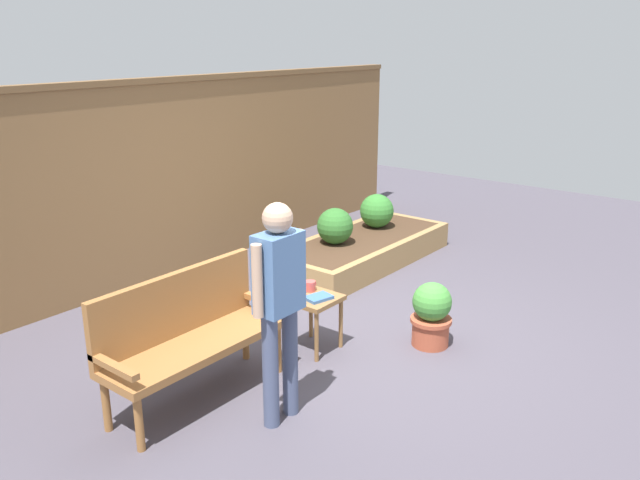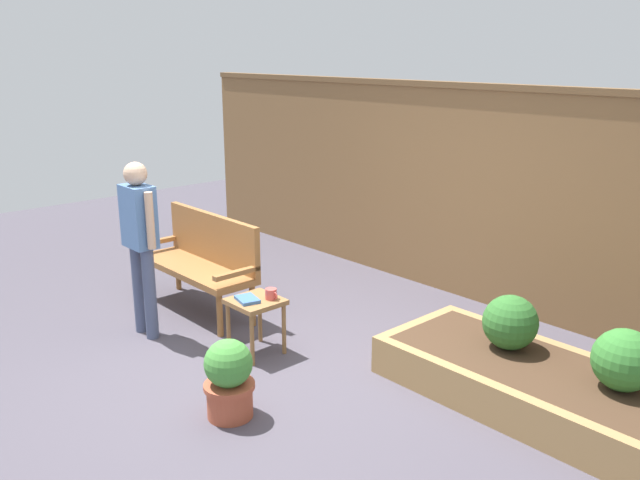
{
  "view_description": "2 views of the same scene",
  "coord_description": "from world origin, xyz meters",
  "px_view_note": "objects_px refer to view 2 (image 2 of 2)",
  "views": [
    {
      "loc": [
        -4.2,
        -3.0,
        2.56
      ],
      "look_at": [
        0.34,
        0.62,
        0.73
      ],
      "focal_mm": 36.26,
      "sensor_mm": 36.0,
      "label": 1
    },
    {
      "loc": [
        3.84,
        -2.88,
        2.46
      ],
      "look_at": [
        -0.22,
        0.8,
        0.89
      ],
      "focal_mm": 37.3,
      "sensor_mm": 36.0,
      "label": 2
    }
  ],
  "objects_px": {
    "shrub_far_corner": "(624,360)",
    "side_table": "(256,309)",
    "book_on_table": "(247,299)",
    "garden_bench": "(204,255)",
    "shrub_near_bench": "(510,322)",
    "potted_boxwood": "(229,378)",
    "person_by_bench": "(140,234)",
    "cup_on_table": "(271,294)"
  },
  "relations": [
    {
      "from": "potted_boxwood",
      "to": "person_by_bench",
      "type": "xyz_separation_m",
      "value": [
        -1.65,
        0.25,
        0.64
      ]
    },
    {
      "from": "cup_on_table",
      "to": "shrub_far_corner",
      "type": "relative_size",
      "value": 0.32
    },
    {
      "from": "book_on_table",
      "to": "shrub_far_corner",
      "type": "height_order",
      "value": "shrub_far_corner"
    },
    {
      "from": "garden_bench",
      "to": "book_on_table",
      "type": "bearing_deg",
      "value": -15.39
    },
    {
      "from": "book_on_table",
      "to": "shrub_near_bench",
      "type": "distance_m",
      "value": 2.08
    },
    {
      "from": "side_table",
      "to": "cup_on_table",
      "type": "relative_size",
      "value": 3.65
    },
    {
      "from": "cup_on_table",
      "to": "book_on_table",
      "type": "bearing_deg",
      "value": -119.87
    },
    {
      "from": "side_table",
      "to": "shrub_near_bench",
      "type": "bearing_deg",
      "value": 32.2
    },
    {
      "from": "potted_boxwood",
      "to": "garden_bench",
      "type": "bearing_deg",
      "value": 151.67
    },
    {
      "from": "cup_on_table",
      "to": "shrub_near_bench",
      "type": "xyz_separation_m",
      "value": [
        1.63,
        0.98,
        -0.02
      ]
    },
    {
      "from": "person_by_bench",
      "to": "shrub_near_bench",
      "type": "bearing_deg",
      "value": 30.43
    },
    {
      "from": "book_on_table",
      "to": "person_by_bench",
      "type": "bearing_deg",
      "value": -141.98
    },
    {
      "from": "garden_bench",
      "to": "cup_on_table",
      "type": "xyz_separation_m",
      "value": [
        1.23,
        -0.14,
        -0.02
      ]
    },
    {
      "from": "garden_bench",
      "to": "shrub_far_corner",
      "type": "height_order",
      "value": "garden_bench"
    },
    {
      "from": "garden_bench",
      "to": "book_on_table",
      "type": "relative_size",
      "value": 6.76
    },
    {
      "from": "book_on_table",
      "to": "side_table",
      "type": "bearing_deg",
      "value": 89.2
    },
    {
      "from": "potted_boxwood",
      "to": "book_on_table",
      "type": "bearing_deg",
      "value": 136.02
    },
    {
      "from": "side_table",
      "to": "book_on_table",
      "type": "xyz_separation_m",
      "value": [
        -0.02,
        -0.07,
        0.1
      ]
    },
    {
      "from": "side_table",
      "to": "shrub_near_bench",
      "type": "distance_m",
      "value": 2.03
    },
    {
      "from": "shrub_far_corner",
      "to": "garden_bench",
      "type": "bearing_deg",
      "value": -167.3
    },
    {
      "from": "side_table",
      "to": "book_on_table",
      "type": "bearing_deg",
      "value": -104.62
    },
    {
      "from": "shrub_far_corner",
      "to": "book_on_table",
      "type": "bearing_deg",
      "value": -156.02
    },
    {
      "from": "shrub_far_corner",
      "to": "side_table",
      "type": "bearing_deg",
      "value": -157.17
    },
    {
      "from": "cup_on_table",
      "to": "book_on_table",
      "type": "xyz_separation_m",
      "value": [
        -0.1,
        -0.17,
        -0.03
      ]
    },
    {
      "from": "shrub_near_bench",
      "to": "shrub_far_corner",
      "type": "distance_m",
      "value": 0.85
    },
    {
      "from": "cup_on_table",
      "to": "book_on_table",
      "type": "distance_m",
      "value": 0.2
    },
    {
      "from": "garden_bench",
      "to": "shrub_far_corner",
      "type": "relative_size",
      "value": 3.46
    },
    {
      "from": "shrub_near_bench",
      "to": "book_on_table",
      "type": "bearing_deg",
      "value": -146.46
    },
    {
      "from": "side_table",
      "to": "shrub_near_bench",
      "type": "relative_size",
      "value": 1.16
    },
    {
      "from": "side_table",
      "to": "book_on_table",
      "type": "height_order",
      "value": "book_on_table"
    },
    {
      "from": "cup_on_table",
      "to": "shrub_far_corner",
      "type": "distance_m",
      "value": 2.67
    },
    {
      "from": "garden_bench",
      "to": "potted_boxwood",
      "type": "height_order",
      "value": "garden_bench"
    },
    {
      "from": "garden_bench",
      "to": "potted_boxwood",
      "type": "bearing_deg",
      "value": -28.33
    },
    {
      "from": "potted_boxwood",
      "to": "shrub_near_bench",
      "type": "distance_m",
      "value": 2.11
    },
    {
      "from": "shrub_far_corner",
      "to": "person_by_bench",
      "type": "distance_m",
      "value": 3.89
    },
    {
      "from": "book_on_table",
      "to": "shrub_far_corner",
      "type": "relative_size",
      "value": 0.51
    },
    {
      "from": "garden_bench",
      "to": "cup_on_table",
      "type": "height_order",
      "value": "garden_bench"
    },
    {
      "from": "book_on_table",
      "to": "potted_boxwood",
      "type": "height_order",
      "value": "potted_boxwood"
    },
    {
      "from": "potted_boxwood",
      "to": "person_by_bench",
      "type": "relative_size",
      "value": 0.37
    },
    {
      "from": "garden_bench",
      "to": "shrub_near_bench",
      "type": "bearing_deg",
      "value": 16.29
    },
    {
      "from": "garden_bench",
      "to": "shrub_near_bench",
      "type": "height_order",
      "value": "garden_bench"
    },
    {
      "from": "shrub_near_bench",
      "to": "garden_bench",
      "type": "bearing_deg",
      "value": -163.71
    }
  ]
}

